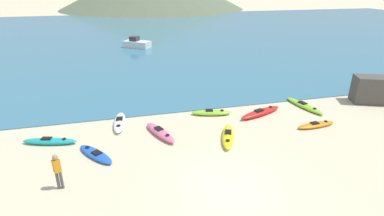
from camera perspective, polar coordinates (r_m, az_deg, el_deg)
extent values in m
plane|color=beige|center=(13.59, 7.35, -14.96)|extent=(400.00, 400.00, 0.00)
cube|color=teal|center=(54.26, -9.88, 13.81)|extent=(160.00, 70.00, 0.06)
ellipsoid|color=#8CCC2D|center=(22.80, 20.59, 0.42)|extent=(1.31, 3.53, 0.29)
cube|color=black|center=(22.85, 20.35, 0.97)|extent=(0.47, 0.68, 0.05)
cylinder|color=black|center=(22.15, 22.35, -0.06)|extent=(0.23, 0.23, 0.02)
ellipsoid|color=yellow|center=(17.29, 6.87, -5.33)|extent=(1.71, 3.02, 0.34)
cube|color=black|center=(17.33, 6.91, -4.54)|extent=(0.53, 0.63, 0.05)
cylinder|color=black|center=(16.48, 6.85, -6.12)|extent=(0.23, 0.23, 0.02)
ellipsoid|color=blue|center=(16.34, -17.89, -8.36)|extent=(2.11, 2.58, 0.25)
cube|color=black|center=(16.17, -17.70, -8.09)|extent=(0.58, 0.61, 0.05)
cylinder|color=black|center=(16.84, -19.32, -7.05)|extent=(0.24, 0.24, 0.02)
ellipsoid|color=red|center=(20.69, 12.94, -0.83)|extent=(3.55, 1.90, 0.36)
cube|color=black|center=(20.49, 12.65, -0.42)|extent=(0.73, 0.58, 0.05)
cylinder|color=black|center=(21.30, 14.76, 0.26)|extent=(0.24, 0.24, 0.02)
ellipsoid|color=teal|center=(18.44, -25.47, -5.74)|extent=(3.04, 1.35, 0.32)
cube|color=black|center=(18.42, -25.99, -5.21)|extent=(0.60, 0.45, 0.05)
cylinder|color=black|center=(18.01, -23.20, -5.39)|extent=(0.20, 0.20, 0.02)
ellipsoid|color=#E5668C|center=(17.64, -6.08, -4.65)|extent=(1.72, 3.04, 0.36)
cube|color=black|center=(17.66, -6.35, -3.88)|extent=(0.54, 0.64, 0.05)
cylinder|color=black|center=(16.91, -4.71, -5.14)|extent=(0.23, 0.23, 0.02)
ellipsoid|color=orange|center=(20.09, 22.56, -2.98)|extent=(2.69, 0.83, 0.26)
cube|color=black|center=(19.94, 22.33, -2.64)|extent=(0.50, 0.38, 0.05)
cylinder|color=black|center=(20.50, 24.16, -2.30)|extent=(0.22, 0.22, 0.02)
ellipsoid|color=white|center=(19.36, -13.62, -2.65)|extent=(0.99, 3.02, 0.33)
cube|color=black|center=(19.41, -13.65, -1.96)|extent=(0.44, 0.57, 0.05)
cylinder|color=black|center=(18.55, -13.83, -3.24)|extent=(0.25, 0.25, 0.02)
ellipsoid|color=#8CCC2D|center=(20.22, 3.68, -0.88)|extent=(2.73, 1.29, 0.32)
cube|color=black|center=(20.14, 3.32, -0.39)|extent=(0.55, 0.48, 0.05)
cylinder|color=black|center=(20.22, 5.74, -0.41)|extent=(0.24, 0.24, 0.02)
cylinder|color=#4C4C4C|center=(14.44, -24.20, -12.46)|extent=(0.12, 0.12, 0.85)
cylinder|color=#4C4C4C|center=(14.41, -23.60, -12.43)|extent=(0.12, 0.12, 0.85)
cube|color=orange|center=(14.04, -24.37, -10.00)|extent=(0.27, 0.25, 0.60)
cylinder|color=orange|center=(14.06, -24.90, -9.98)|extent=(0.09, 0.09, 0.57)
cylinder|color=orange|center=(14.00, -23.87, -9.92)|extent=(0.09, 0.09, 0.57)
sphere|color=#A37A5B|center=(13.83, -24.66, -8.52)|extent=(0.23, 0.23, 0.23)
cube|color=white|center=(42.17, -10.42, 11.86)|extent=(3.88, 3.42, 0.86)
cube|color=#333338|center=(42.22, -10.91, 12.85)|extent=(1.46, 1.45, 0.60)
cube|color=#4C4742|center=(25.71, 31.23, 2.99)|extent=(3.05, 2.36, 1.98)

